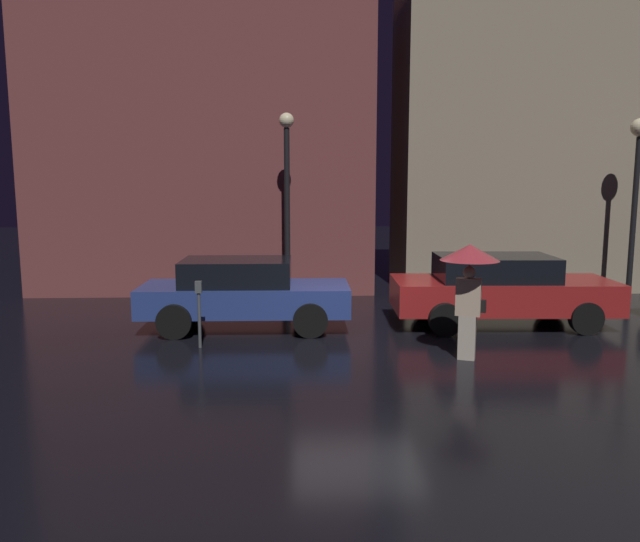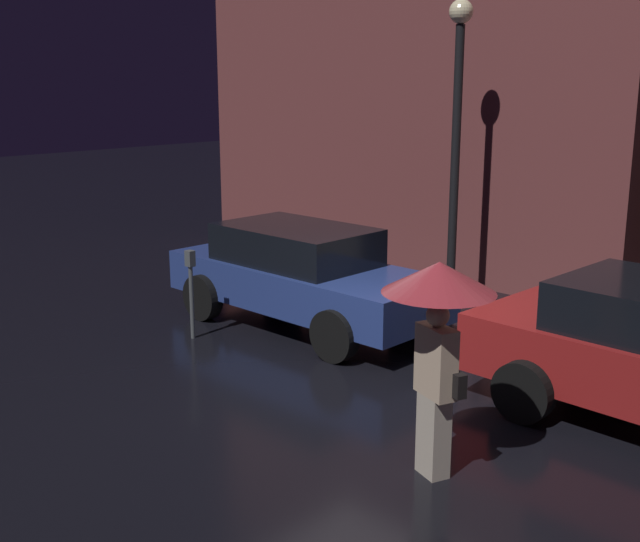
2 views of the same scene
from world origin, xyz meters
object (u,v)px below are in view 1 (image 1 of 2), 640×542
at_px(street_lamp_near, 287,183).
at_px(street_lamp_far, 637,171).
at_px(parked_car_blue, 243,292).
at_px(parking_meter, 199,307).
at_px(parked_car_red, 500,289).
at_px(pedestrian_with_umbrella, 469,269).

height_order(street_lamp_near, street_lamp_far, street_lamp_near).
relative_size(parked_car_blue, parking_meter, 3.45).
distance_m(parked_car_blue, parking_meter, 1.65).
relative_size(parked_car_red, parking_meter, 3.73).
xyz_separation_m(parked_car_blue, parking_meter, (-0.69, -1.49, 0.00)).
relative_size(parking_meter, street_lamp_far, 0.27).
distance_m(parked_car_blue, street_lamp_far, 10.26).
bearing_deg(parked_car_red, street_lamp_near, 154.12).
relative_size(parked_car_blue, pedestrian_with_umbrella, 2.15).
relative_size(parking_meter, street_lamp_near, 0.27).
xyz_separation_m(parking_meter, street_lamp_far, (10.33, 3.96, 2.53)).
bearing_deg(parked_car_red, street_lamp_far, 32.19).
bearing_deg(street_lamp_near, parked_car_red, -27.96).
bearing_deg(parking_meter, street_lamp_far, 21.00).
height_order(parked_car_blue, street_lamp_far, street_lamp_far).
xyz_separation_m(parked_car_red, pedestrian_with_umbrella, (-1.40, -2.51, 0.80)).
bearing_deg(parked_car_red, parked_car_blue, -177.23).
distance_m(parked_car_blue, street_lamp_near, 3.48).
xyz_separation_m(street_lamp_near, street_lamp_far, (8.72, -0.03, 0.29)).
bearing_deg(street_lamp_far, pedestrian_with_umbrella, -138.45).
xyz_separation_m(parked_car_blue, pedestrian_with_umbrella, (4.08, -2.45, 0.82)).
bearing_deg(pedestrian_with_umbrella, street_lamp_near, 143.55).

